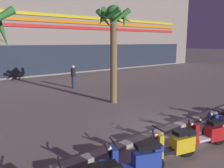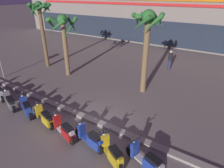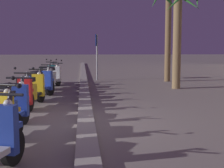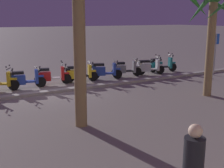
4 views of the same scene
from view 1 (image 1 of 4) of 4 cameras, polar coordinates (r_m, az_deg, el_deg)
The scene contains 9 objects.
ground_plane at distance 9.14m, azimuth 16.66°, elevation -11.16°, with size 200.00×200.00×0.00m, color slate.
curb_strip at distance 9.30m, azimuth 14.97°, elevation -10.30°, with size 60.00×0.36×0.12m, color gray.
mall_facade_backdrop at distance 28.89m, azimuth -26.13°, elevation 13.42°, with size 50.63×13.39×10.68m.
scooter_blue_tail_end at distance 5.87m, azimuth 6.12°, elevation -18.40°, with size 1.67×0.86×1.04m.
scooter_yellow_second_in_line at distance 6.87m, azimuth 15.40°, elevation -14.37°, with size 1.75×0.71×1.04m.
scooter_red_mid_centre at distance 7.98m, azimuth 22.91°, elevation -11.26°, with size 1.82×0.75×1.17m.
scooter_blue_lead_nearest at distance 9.19m, azimuth 25.95°, elevation -8.69°, with size 1.76×0.66×1.04m.
palm_tree_mid_walkway at distance 12.28m, azimuth 0.39°, elevation 13.08°, with size 2.03×1.99×5.15m.
pedestrian_strolling_near_curb at distance 16.67m, azimuth -9.57°, elevation 1.93°, with size 0.34×0.34×1.66m.
Camera 1 is at (-7.04, -4.81, 3.29)m, focal length 36.83 mm.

